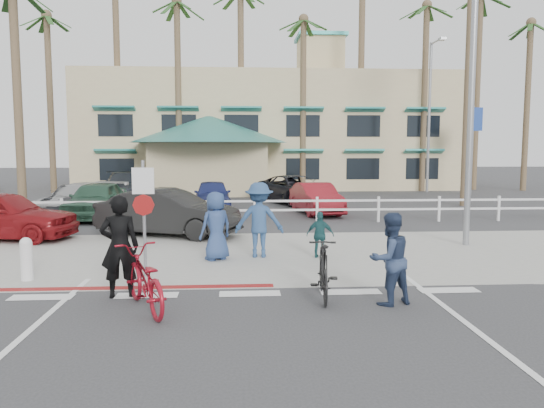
{
  "coord_description": "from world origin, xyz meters",
  "views": [
    {
      "loc": [
        -0.21,
        -9.58,
        2.87
      ],
      "look_at": [
        0.61,
        3.3,
        1.5
      ],
      "focal_mm": 35.0,
      "sensor_mm": 36.0,
      "label": 1
    }
  ],
  "objects": [
    {
      "name": "bollard_0",
      "position": [
        -4.8,
        2.0,
        0.47
      ],
      "size": [
        0.26,
        0.26,
        0.95
      ],
      "primitive_type": null,
      "color": "silver",
      "rests_on": "ground"
    },
    {
      "name": "cross_street",
      "position": [
        0.0,
        8.5,
        0.0
      ],
      "size": [
        40.0,
        5.0,
        0.01
      ],
      "primitive_type": "cube",
      "color": "#333335",
      "rests_on": "ground"
    },
    {
      "name": "curb_red",
      "position": [
        -3.0,
        1.2,
        0.01
      ],
      "size": [
        7.0,
        0.25,
        0.02
      ],
      "primitive_type": "cube",
      "color": "maroon",
      "rests_on": "ground"
    },
    {
      "name": "bike_black",
      "position": [
        1.39,
        0.21,
        0.55
      ],
      "size": [
        0.69,
        1.88,
        1.11
      ],
      "primitive_type": "imported",
      "rotation": [
        0.0,
        0.0,
        3.05
      ],
      "color": "black",
      "rests_on": "ground"
    },
    {
      "name": "streetlight_0",
      "position": [
        6.5,
        5.5,
        4.5
      ],
      "size": [
        0.6,
        2.0,
        9.0
      ],
      "primitive_type": null,
      "color": "gray",
      "rests_on": "ground"
    },
    {
      "name": "car_red_compact",
      "position": [
        -7.61,
        7.34,
        0.78
      ],
      "size": [
        4.84,
        2.6,
        1.57
      ],
      "primitive_type": "imported",
      "rotation": [
        0.0,
        0.0,
        1.4
      ],
      "color": "maroon",
      "rests_on": "ground"
    },
    {
      "name": "lot_car_2",
      "position": [
        -1.42,
        15.0,
        0.69
      ],
      "size": [
        1.86,
        4.15,
        1.39
      ],
      "primitive_type": "imported",
      "rotation": [
        0.0,
        0.0,
        0.06
      ],
      "color": "navy",
      "rests_on": "ground"
    },
    {
      "name": "palm_9",
      "position": [
        19.0,
        25.0,
        6.5
      ],
      "size": [
        4.0,
        4.0,
        13.0
      ],
      "primitive_type": null,
      "color": "#1F461B",
      "rests_on": "ground"
    },
    {
      "name": "palm_1",
      "position": [
        -12.0,
        25.0,
        6.5
      ],
      "size": [
        4.0,
        4.0,
        13.0
      ],
      "primitive_type": null,
      "color": "#1F461B",
      "rests_on": "ground"
    },
    {
      "name": "palm_11",
      "position": [
        11.0,
        16.0,
        7.0
      ],
      "size": [
        4.0,
        4.0,
        14.0
      ],
      "primitive_type": null,
      "color": "#1F461B",
      "rests_on": "ground"
    },
    {
      "name": "lot_car_0",
      "position": [
        -7.16,
        13.35,
        0.67
      ],
      "size": [
        2.93,
        5.08,
        1.33
      ],
      "primitive_type": "imported",
      "rotation": [
        0.0,
        0.0,
        0.15
      ],
      "color": "#28292E",
      "rests_on": "ground"
    },
    {
      "name": "palm_6",
      "position": [
        8.0,
        26.0,
        8.5
      ],
      "size": [
        4.0,
        4.0,
        17.0
      ],
      "primitive_type": null,
      "color": "#1F461B",
      "rests_on": "ground"
    },
    {
      "name": "streetlight_1",
      "position": [
        12.0,
        24.0,
        4.75
      ],
      "size": [
        0.6,
        2.0,
        9.5
      ],
      "primitive_type": null,
      "color": "gray",
      "rests_on": "ground"
    },
    {
      "name": "lot_car_3",
      "position": [
        3.18,
        13.26,
        0.67
      ],
      "size": [
        2.04,
        4.25,
        1.35
      ],
      "primitive_type": "imported",
      "rotation": [
        0.0,
        0.0,
        0.15
      ],
      "color": "maroon",
      "rests_on": "ground"
    },
    {
      "name": "rider_red",
      "position": [
        -2.48,
        0.55,
        0.99
      ],
      "size": [
        0.78,
        0.57,
        1.99
      ],
      "primitive_type": "imported",
      "rotation": [
        0.0,
        0.0,
        3.27
      ],
      "color": "black",
      "rests_on": "ground"
    },
    {
      "name": "building",
      "position": [
        2.0,
        31.0,
        5.65
      ],
      "size": [
        28.0,
        16.0,
        11.3
      ],
      "primitive_type": null,
      "color": "#CEBB8D",
      "rests_on": "ground"
    },
    {
      "name": "palm_8",
      "position": [
        16.0,
        26.0,
        7.5
      ],
      "size": [
        4.0,
        4.0,
        15.0
      ],
      "primitive_type": null,
      "color": "#1F461B",
      "rests_on": "ground"
    },
    {
      "name": "lot_car_4",
      "position": [
        -6.54,
        20.38,
        0.77
      ],
      "size": [
        3.48,
        5.67,
        1.53
      ],
      "primitive_type": "imported",
      "rotation": [
        0.0,
        0.0,
        0.27
      ],
      "color": "black",
      "rests_on": "ground"
    },
    {
      "name": "bike_path",
      "position": [
        0.0,
        -2.0,
        0.0
      ],
      "size": [
        12.0,
        16.0,
        0.01
      ],
      "primitive_type": "cube",
      "color": "#333335",
      "rests_on": "ground"
    },
    {
      "name": "rider_black",
      "position": [
        2.54,
        -0.23,
        0.85
      ],
      "size": [
        1.0,
        0.9,
        1.71
      ],
      "primitive_type": "imported",
      "rotation": [
        0.0,
        0.0,
        3.5
      ],
      "color": "navy",
      "rests_on": "ground"
    },
    {
      "name": "bike_red",
      "position": [
        -1.88,
        -0.31,
        0.56
      ],
      "size": [
        1.57,
        2.25,
        1.12
      ],
      "primitive_type": "imported",
      "rotation": [
        0.0,
        0.0,
        3.57
      ],
      "color": "maroon",
      "rests_on": "ground"
    },
    {
      "name": "palm_3",
      "position": [
        -4.0,
        25.0,
        7.0
      ],
      "size": [
        4.0,
        4.0,
        14.0
      ],
      "primitive_type": null,
      "color": "#1F461B",
      "rests_on": "ground"
    },
    {
      "name": "palm_10",
      "position": [
        -10.0,
        15.0,
        6.0
      ],
      "size": [
        4.0,
        4.0,
        12.0
      ],
      "primitive_type": null,
      "color": "#1F461B",
      "rests_on": "ground"
    },
    {
      "name": "palm_5",
      "position": [
        4.0,
        25.0,
        6.5
      ],
      "size": [
        4.0,
        4.0,
        13.0
      ],
      "primitive_type": null,
      "color": "#1F461B",
      "rests_on": "ground"
    },
    {
      "name": "pedestrian_a",
      "position": [
        0.32,
        4.18,
        0.99
      ],
      "size": [
        1.33,
        0.83,
        1.97
      ],
      "primitive_type": "imported",
      "rotation": [
        0.0,
        0.0,
        3.06
      ],
      "color": "navy",
      "rests_on": "ground"
    },
    {
      "name": "pedestrian_child",
      "position": [
        1.91,
        3.94,
        0.61
      ],
      "size": [
        0.77,
        0.48,
        1.22
      ],
      "primitive_type": "imported",
      "rotation": [
        0.0,
        0.0,
        2.87
      ],
      "color": "#1C4C4F",
      "rests_on": "ground"
    },
    {
      "name": "ground",
      "position": [
        0.0,
        0.0,
        0.0
      ],
      "size": [
        140.0,
        140.0,
        0.0
      ],
      "primitive_type": "plane",
      "color": "#333335"
    },
    {
      "name": "palm_7",
      "position": [
        12.0,
        25.0,
        7.0
      ],
      "size": [
        4.0,
        4.0,
        14.0
      ],
      "primitive_type": null,
      "color": "#1F461B",
      "rests_on": "ground"
    },
    {
      "name": "palm_4",
      "position": [
        0.0,
        26.0,
        7.5
      ],
      "size": [
        4.0,
        4.0,
        15.0
      ],
      "primitive_type": null,
      "color": "#1F461B",
      "rests_on": "ground"
    },
    {
      "name": "rail_fence",
      "position": [
        0.5,
        10.5,
        0.5
      ],
      "size": [
        29.4,
        0.16,
        1.0
      ],
      "primitive_type": null,
      "color": "silver",
      "rests_on": "ground"
    },
    {
      "name": "parking_lot",
      "position": [
        0.0,
        18.0,
        0.0
      ],
      "size": [
        50.0,
        16.0,
        0.01
      ],
      "primitive_type": "cube",
      "color": "#333335",
      "rests_on": "ground"
    },
    {
      "name": "sign_post",
      "position": [
        -2.3,
        2.2,
        1.45
      ],
      "size": [
        0.5,
        0.1,
        2.9
      ],
      "primitive_type": null,
      "color": "gray",
      "rests_on": "ground"
    },
    {
      "name": "car_white_sedan",
      "position": [
        -2.5,
        7.74,
        0.77
      ],
      "size": [
        4.93,
        3.13,
        1.53
      ],
      "primitive_type": "imported",
      "rotation": [
        0.0,
        0.0,
        1.22
      ],
      "color": "black",
      "rests_on": "ground"
    },
    {
      "name": "sidewalk_plaza",
      "position": [
        0.0,
        4.5,
        0.01
      ],
      "size": [
        22.0,
        7.0,
        0.01
      ],
      "primitive_type": "cube",
      "color": "gray",
      "rests_on": "ground"
    },
    {
      "name": "lot_car_5",
      "position": [
        2.72,
        17.69,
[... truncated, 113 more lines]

